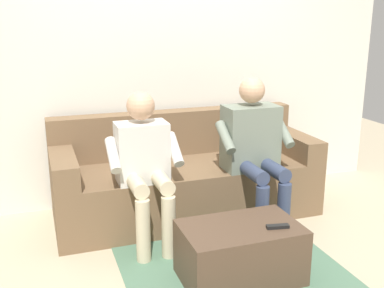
{
  "coord_description": "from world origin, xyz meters",
  "views": [
    {
      "loc": [
        1.15,
        3.38,
        1.63
      ],
      "look_at": [
        0.0,
        0.05,
        0.65
      ],
      "focal_mm": 43.23,
      "sensor_mm": 36.0,
      "label": 1
    }
  ],
  "objects_px": {
    "person_left_seated": "(254,144)",
    "person_right_seated": "(145,160)",
    "remote_black": "(278,226)",
    "couch": "(185,179)",
    "coffee_table": "(240,252)"
  },
  "relations": [
    {
      "from": "remote_black",
      "to": "person_left_seated",
      "type": "bearing_deg",
      "value": 84.16
    },
    {
      "from": "coffee_table",
      "to": "person_left_seated",
      "type": "height_order",
      "value": "person_left_seated"
    },
    {
      "from": "couch",
      "to": "remote_black",
      "type": "bearing_deg",
      "value": 99.44
    },
    {
      "from": "person_right_seated",
      "to": "remote_black",
      "type": "xyz_separation_m",
      "value": [
        -0.64,
        0.81,
        -0.26
      ]
    },
    {
      "from": "person_left_seated",
      "to": "remote_black",
      "type": "height_order",
      "value": "person_left_seated"
    },
    {
      "from": "couch",
      "to": "coffee_table",
      "type": "distance_m",
      "value": 1.12
    },
    {
      "from": "couch",
      "to": "coffee_table",
      "type": "bearing_deg",
      "value": 90.0
    },
    {
      "from": "couch",
      "to": "person_right_seated",
      "type": "relative_size",
      "value": 1.94
    },
    {
      "from": "person_right_seated",
      "to": "person_left_seated",
      "type": "bearing_deg",
      "value": -178.85
    },
    {
      "from": "coffee_table",
      "to": "person_right_seated",
      "type": "xyz_separation_m",
      "value": [
        0.44,
        -0.7,
        0.45
      ]
    },
    {
      "from": "remote_black",
      "to": "couch",
      "type": "bearing_deg",
      "value": 109.69
    },
    {
      "from": "couch",
      "to": "coffee_table",
      "type": "xyz_separation_m",
      "value": [
        0.0,
        1.12,
        -0.12
      ]
    },
    {
      "from": "couch",
      "to": "person_left_seated",
      "type": "bearing_deg",
      "value": 138.03
    },
    {
      "from": "person_left_seated",
      "to": "person_right_seated",
      "type": "height_order",
      "value": "person_left_seated"
    },
    {
      "from": "person_left_seated",
      "to": "person_right_seated",
      "type": "relative_size",
      "value": 1.06
    }
  ]
}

